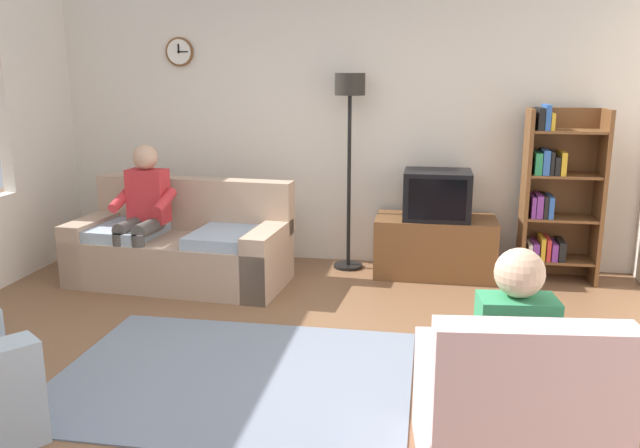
% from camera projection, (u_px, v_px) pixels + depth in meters
% --- Properties ---
extents(ground_plane, '(12.00, 12.00, 0.00)m').
position_uv_depth(ground_plane, '(280.00, 375.00, 4.07)').
color(ground_plane, brown).
extents(back_wall_assembly, '(6.20, 0.17, 2.70)m').
position_uv_depth(back_wall_assembly, '(340.00, 125.00, 6.31)').
color(back_wall_assembly, silver).
rests_on(back_wall_assembly, ground_plane).
extents(couch, '(1.96, 1.02, 0.90)m').
position_uv_depth(couch, '(182.00, 248.00, 5.82)').
color(couch, tan).
rests_on(couch, ground_plane).
extents(tv_stand, '(1.10, 0.56, 0.55)m').
position_uv_depth(tv_stand, '(435.00, 246.00, 6.01)').
color(tv_stand, brown).
rests_on(tv_stand, ground_plane).
extents(tv, '(0.60, 0.49, 0.44)m').
position_uv_depth(tv, '(437.00, 195.00, 5.87)').
color(tv, black).
rests_on(tv, tv_stand).
extents(bookshelf, '(0.68, 0.36, 1.59)m').
position_uv_depth(bookshelf, '(555.00, 195.00, 5.78)').
color(bookshelf, brown).
rests_on(bookshelf, ground_plane).
extents(floor_lamp, '(0.28, 0.28, 1.85)m').
position_uv_depth(floor_lamp, '(350.00, 117.00, 5.97)').
color(floor_lamp, black).
rests_on(floor_lamp, ground_plane).
extents(armchair_near_bookshelf, '(0.89, 0.96, 0.90)m').
position_uv_depth(armchair_near_bookshelf, '(509.00, 422.00, 2.97)').
color(armchair_near_bookshelf, beige).
rests_on(armchair_near_bookshelf, ground_plane).
extents(area_rug, '(2.20, 1.70, 0.01)m').
position_uv_depth(area_rug, '(234.00, 376.00, 4.04)').
color(area_rug, slate).
rests_on(area_rug, ground_plane).
extents(person_on_couch, '(0.53, 0.56, 1.24)m').
position_uv_depth(person_on_couch, '(143.00, 207.00, 5.67)').
color(person_on_couch, red).
rests_on(person_on_couch, ground_plane).
extents(person_in_right_armchair, '(0.54, 0.57, 1.12)m').
position_uv_depth(person_in_right_armchair, '(509.00, 351.00, 2.99)').
color(person_in_right_armchair, '#338C59').
rests_on(person_in_right_armchair, ground_plane).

